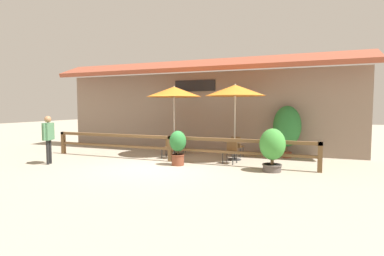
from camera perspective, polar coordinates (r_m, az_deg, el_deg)
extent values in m
plane|color=#9E937F|center=(10.32, -6.71, -7.32)|extent=(60.00, 60.00, 0.00)
cube|color=gray|center=(13.97, 1.38, 3.11)|extent=(14.00, 0.40, 3.60)
cube|color=brown|center=(13.58, 0.59, 11.86)|extent=(14.28, 1.48, 0.70)
cube|color=black|center=(13.83, 0.53, 8.07)|extent=(1.95, 0.04, 0.50)
cube|color=brown|center=(11.12, -4.19, -1.83)|extent=(10.40, 0.14, 0.11)
cube|color=brown|center=(11.17, -4.18, -3.97)|extent=(10.40, 0.10, 0.09)
cube|color=brown|center=(14.15, -23.30, -2.59)|extent=(0.14, 0.14, 0.95)
cube|color=brown|center=(11.17, -4.18, -3.97)|extent=(0.14, 0.14, 0.95)
cube|color=brown|center=(10.10, 23.21, -5.15)|extent=(0.14, 0.14, 0.95)
cylinder|color=#B7B2A8|center=(12.48, -3.40, 0.47)|extent=(0.06, 0.06, 2.50)
cone|color=orange|center=(12.47, -3.43, 6.90)|extent=(2.28, 2.28, 0.42)
sphere|color=#B2ADA3|center=(12.48, -3.43, 7.86)|extent=(0.07, 0.07, 0.07)
cylinder|color=#4C3826|center=(12.52, -3.39, -1.97)|extent=(0.92, 0.92, 0.05)
cylinder|color=#333333|center=(12.57, -3.38, -3.66)|extent=(0.07, 0.07, 0.69)
cylinder|color=#333333|center=(12.61, -3.38, -5.15)|extent=(0.51, 0.51, 0.03)
cube|color=brown|center=(11.86, -4.55, -3.81)|extent=(0.42, 0.42, 0.05)
cube|color=brown|center=(12.00, -4.16, -2.64)|extent=(0.40, 0.04, 0.40)
cylinder|color=#2D2D2D|center=(11.81, -5.79, -4.92)|extent=(0.04, 0.04, 0.39)
cylinder|color=#2D2D2D|center=(11.64, -4.12, -5.04)|extent=(0.04, 0.04, 0.39)
cylinder|color=#2D2D2D|center=(12.14, -4.96, -4.67)|extent=(0.04, 0.04, 0.39)
cylinder|color=#2D2D2D|center=(11.98, -3.33, -4.78)|extent=(0.04, 0.04, 0.39)
cube|color=brown|center=(13.25, -2.25, -2.97)|extent=(0.46, 0.46, 0.05)
cube|color=brown|center=(13.05, -2.51, -2.09)|extent=(0.40, 0.07, 0.40)
cylinder|color=#2D2D2D|center=(13.40, -1.22, -3.83)|extent=(0.04, 0.04, 0.39)
cylinder|color=#2D2D2D|center=(13.52, -2.76, -3.77)|extent=(0.04, 0.04, 0.39)
cylinder|color=#2D2D2D|center=(13.04, -1.72, -4.05)|extent=(0.04, 0.04, 0.39)
cylinder|color=#2D2D2D|center=(13.16, -3.29, -3.98)|extent=(0.04, 0.04, 0.39)
cylinder|color=#B7B2A8|center=(11.50, 8.16, 0.13)|extent=(0.06, 0.06, 2.50)
cone|color=orange|center=(11.49, 8.23, 7.11)|extent=(2.28, 2.28, 0.42)
sphere|color=#B2ADA3|center=(11.50, 8.24, 8.15)|extent=(0.07, 0.07, 0.07)
cylinder|color=#4C3826|center=(11.55, 8.14, -2.51)|extent=(0.92, 0.92, 0.05)
cylinder|color=#333333|center=(11.60, 8.12, -4.34)|extent=(0.07, 0.07, 0.69)
cylinder|color=#333333|center=(11.65, 8.10, -5.95)|extent=(0.51, 0.51, 0.03)
cube|color=brown|center=(10.82, 7.23, -4.59)|extent=(0.47, 0.47, 0.05)
cube|color=brown|center=(10.97, 7.61, -3.29)|extent=(0.40, 0.09, 0.40)
cylinder|color=#2D2D2D|center=(10.76, 5.89, -5.81)|extent=(0.04, 0.04, 0.39)
cylinder|color=#2D2D2D|center=(10.62, 7.78, -5.96)|extent=(0.04, 0.04, 0.39)
cylinder|color=#2D2D2D|center=(11.10, 6.68, -5.51)|extent=(0.04, 0.04, 0.39)
cylinder|color=#2D2D2D|center=(10.97, 8.52, -5.65)|extent=(0.04, 0.04, 0.39)
cube|color=brown|center=(12.37, 8.63, -3.52)|extent=(0.45, 0.45, 0.05)
cube|color=brown|center=(12.16, 8.37, -2.58)|extent=(0.40, 0.07, 0.40)
cylinder|color=#2D2D2D|center=(12.52, 9.71, -4.45)|extent=(0.04, 0.04, 0.39)
cylinder|color=#2D2D2D|center=(12.64, 8.06, -4.35)|extent=(0.04, 0.04, 0.39)
cylinder|color=#2D2D2D|center=(12.16, 9.20, -4.69)|extent=(0.04, 0.04, 0.39)
cylinder|color=#2D2D2D|center=(12.28, 7.50, -4.59)|extent=(0.04, 0.04, 0.39)
cylinder|color=#564C47|center=(9.81, 15.00, -7.34)|extent=(0.56, 0.56, 0.23)
cylinder|color=#564C47|center=(9.80, 15.01, -6.79)|extent=(0.61, 0.61, 0.04)
cylinder|color=brown|center=(9.77, 15.02, -5.82)|extent=(0.10, 0.10, 0.30)
ellipsoid|color=#3D8E38|center=(9.70, 15.08, -3.01)|extent=(0.80, 0.72, 0.99)
cylinder|color=brown|center=(10.48, -2.70, -6.05)|extent=(0.43, 0.43, 0.39)
cylinder|color=brown|center=(10.45, -2.71, -5.11)|extent=(0.46, 0.46, 0.04)
cylinder|color=brown|center=(10.43, -2.71, -4.42)|extent=(0.08, 0.08, 0.22)
ellipsoid|color=#287033|center=(10.39, -2.72, -2.51)|extent=(0.59, 0.53, 0.72)
cylinder|color=brown|center=(12.64, 17.54, -4.87)|extent=(0.39, 0.39, 0.22)
cylinder|color=brown|center=(12.63, 17.55, -4.47)|extent=(0.42, 0.42, 0.04)
cylinder|color=brown|center=(12.60, 17.57, -3.27)|extent=(0.07, 0.07, 0.49)
ellipsoid|color=#287033|center=(12.52, 17.65, 0.33)|extent=(1.09, 0.98, 1.64)
cylinder|color=black|center=(11.72, -25.79, -4.21)|extent=(0.10, 0.10, 0.86)
cylinder|color=black|center=(11.87, -25.40, -4.10)|extent=(0.10, 0.10, 0.86)
cube|color=#4C7F56|center=(11.72, -25.70, -0.60)|extent=(0.34, 0.51, 0.61)
cylinder|color=#4C7F56|center=(11.49, -26.34, -0.70)|extent=(0.07, 0.07, 0.58)
cylinder|color=#4C7F56|center=(11.95, -25.10, -0.50)|extent=(0.07, 0.07, 0.58)
sphere|color=#9E704C|center=(11.70, -25.77, 1.51)|extent=(0.23, 0.23, 0.23)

